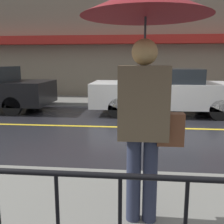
# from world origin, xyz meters

# --- Properties ---
(ground_plane) EXTENTS (80.00, 80.00, 0.00)m
(ground_plane) POSITION_xyz_m (0.00, 0.00, 0.00)
(ground_plane) COLOR black
(sidewalk_far) EXTENTS (28.00, 2.08, 0.14)m
(sidewalk_far) POSITION_xyz_m (0.00, 4.10, 0.07)
(sidewalk_far) COLOR slate
(sidewalk_far) RESTS_ON ground_plane
(lane_marking) EXTENTS (25.20, 0.12, 0.01)m
(lane_marking) POSITION_xyz_m (0.00, 0.00, 0.00)
(lane_marking) COLOR gold
(lane_marking) RESTS_ON ground_plane
(building_storefront) EXTENTS (28.00, 0.85, 5.48)m
(building_storefront) POSITION_xyz_m (0.00, 5.26, 2.73)
(building_storefront) COLOR #706656
(building_storefront) RESTS_ON ground_plane
(pedestrian) EXTENTS (1.12, 1.12, 2.17)m
(pedestrian) POSITION_xyz_m (-0.41, -4.25, 1.88)
(pedestrian) COLOR #23283D
(pedestrian) RESTS_ON sidewalk_near
(car_white) EXTENTS (4.75, 1.87, 1.46)m
(car_white) POSITION_xyz_m (0.38, 1.96, 0.75)
(car_white) COLOR silver
(car_white) RESTS_ON ground_plane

